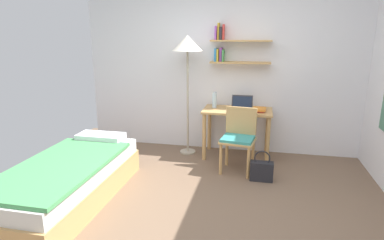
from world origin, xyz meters
TOP-DOWN VIEW (x-y plane):
  - ground_plane at (0.00, 0.00)m, footprint 5.28×5.28m
  - wall_back at (0.00, 2.02)m, footprint 4.40×0.27m
  - bed at (-1.45, -0.04)m, footprint 0.86×1.96m
  - desk at (0.22, 1.70)m, footprint 0.99×0.56m
  - desk_chair at (0.28, 1.19)m, footprint 0.48×0.45m
  - standing_lamp at (-0.53, 1.70)m, footprint 0.44×0.44m
  - laptop at (0.28, 1.72)m, footprint 0.31×0.22m
  - water_bottle at (-0.13, 1.76)m, footprint 0.07×0.07m
  - book_stack at (0.53, 1.66)m, footprint 0.19×0.23m
  - handbag at (0.60, 0.93)m, footprint 0.28×0.13m

SIDE VIEW (x-z plane):
  - ground_plane at x=0.00m, z-range 0.00..0.00m
  - handbag at x=0.60m, z-range -0.06..0.33m
  - bed at x=-1.45m, z-range -0.03..0.51m
  - desk_chair at x=0.28m, z-range 0.06..0.90m
  - desk at x=0.22m, z-range 0.22..0.95m
  - book_stack at x=0.53m, z-range 0.72..0.77m
  - laptop at x=0.28m, z-range 0.67..0.87m
  - water_bottle at x=-0.13m, z-range 0.72..0.95m
  - wall_back at x=0.00m, z-range 0.01..2.61m
  - standing_lamp at x=-0.53m, z-range 0.69..2.47m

